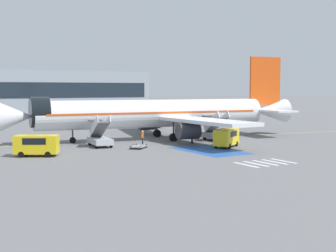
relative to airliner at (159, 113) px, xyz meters
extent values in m
plane|color=slate|center=(0.06, 0.98, -3.71)|extent=(600.00, 600.00, 0.00)
cube|color=gold|center=(-0.70, 0.09, -3.71)|extent=(76.53, 9.81, 0.01)
cube|color=#2856A8|center=(-0.70, -13.43, -3.71)|extent=(5.69, 9.87, 0.01)
cube|color=silver|center=(-3.70, -23.54, -3.71)|extent=(0.44, 3.60, 0.01)
cube|color=silver|center=(-2.50, -23.54, -3.71)|extent=(0.44, 3.60, 0.01)
cube|color=silver|center=(-1.30, -23.54, -3.71)|extent=(0.44, 3.60, 0.01)
cube|color=silver|center=(-0.10, -23.54, -3.71)|extent=(0.44, 3.60, 0.01)
cube|color=silver|center=(1.10, -23.54, -3.71)|extent=(0.44, 3.60, 0.01)
cylinder|color=silver|center=(-0.70, 0.09, 0.00)|extent=(33.33, 7.99, 3.89)
cone|color=silver|center=(-19.25, 2.42, 0.00)|extent=(4.73, 4.32, 3.82)
cone|color=silver|center=(18.62, -2.34, 0.00)|extent=(6.26, 4.44, 3.74)
cylinder|color=black|center=(-16.35, 2.05, 0.49)|extent=(2.81, 4.19, 3.93)
cube|color=#DB4C14|center=(-0.70, 0.09, 0.20)|extent=(30.71, 7.74, 0.24)
cube|color=silver|center=(1.53, -9.08, -0.58)|extent=(4.92, 16.92, 0.44)
cylinder|color=#38383D|center=(0.13, -7.42, -1.91)|extent=(3.06, 2.50, 2.16)
cube|color=silver|center=(3.73, 8.42, -0.58)|extent=(8.92, 17.49, 0.44)
cylinder|color=#38383D|center=(1.96, 7.15, -1.91)|extent=(3.06, 2.50, 2.16)
cube|color=#DB4C14|center=(17.75, -2.23, 4.69)|extent=(5.45, 1.04, 7.42)
cube|color=silver|center=(16.71, -5.83, 0.20)|extent=(4.25, 6.62, 0.24)
cube|color=silver|center=(17.63, 1.51, 0.20)|extent=(4.25, 6.62, 0.24)
cylinder|color=#38383D|center=(-12.20, 1.53, -1.84)|extent=(0.20, 0.20, 2.91)
cylinder|color=black|center=(-12.20, 1.53, -3.29)|extent=(0.87, 0.38, 0.84)
cylinder|color=#38383D|center=(0.53, -3.14, -1.87)|extent=(0.24, 0.24, 2.58)
cylinder|color=black|center=(0.53, -3.14, -3.16)|extent=(1.17, 0.73, 1.10)
cylinder|color=#38383D|center=(1.29, 2.91, -1.87)|extent=(0.24, 0.24, 2.58)
cylinder|color=black|center=(1.29, 2.91, -3.16)|extent=(1.17, 0.73, 1.10)
cube|color=#ADB2BA|center=(-10.30, -3.29, -3.01)|extent=(2.78, 5.04, 0.70)
cylinder|color=black|center=(-11.02, -1.51, -3.36)|extent=(0.31, 0.72, 0.70)
cylinder|color=black|center=(-9.17, -1.74, -3.36)|extent=(0.31, 0.72, 0.70)
cylinder|color=black|center=(-11.44, -4.84, -3.36)|extent=(0.31, 0.72, 0.70)
cylinder|color=black|center=(-9.58, -5.07, -3.36)|extent=(0.31, 0.72, 0.70)
cube|color=#4C4C51|center=(-10.30, -3.29, -1.61)|extent=(1.94, 4.30, 2.24)
cube|color=#4C4C51|center=(-10.02, -1.03, -0.56)|extent=(1.77, 1.30, 0.12)
cube|color=silver|center=(-11.07, -3.19, -1.14)|extent=(0.62, 4.49, 2.94)
cube|color=silver|center=(-9.54, -3.38, -1.14)|extent=(0.62, 4.49, 2.94)
cube|color=#ADB2BA|center=(6.12, -5.35, -3.01)|extent=(2.78, 5.04, 0.70)
cylinder|color=black|center=(5.40, -3.57, -3.36)|extent=(0.31, 0.72, 0.70)
cylinder|color=black|center=(7.26, -3.80, -3.36)|extent=(0.31, 0.72, 0.70)
cylinder|color=black|center=(4.98, -6.90, -3.36)|extent=(0.31, 0.72, 0.70)
cylinder|color=black|center=(6.84, -7.14, -3.36)|extent=(0.31, 0.72, 0.70)
cube|color=#4C4C51|center=(6.12, -5.35, -1.52)|extent=(1.94, 4.30, 2.42)
cube|color=#4C4C51|center=(6.40, -3.09, -0.38)|extent=(1.77, 1.30, 0.12)
cube|color=silver|center=(5.36, -5.26, -1.05)|extent=(0.63, 4.52, 3.11)
cube|color=silver|center=(6.88, -5.45, -1.05)|extent=(0.63, 4.52, 3.11)
cube|color=#38383D|center=(8.76, 20.83, -2.93)|extent=(2.51, 9.50, 0.60)
cube|color=silver|center=(8.75, 25.47, -2.43)|extent=(2.38, 2.11, 1.60)
cube|color=black|center=(8.75, 26.53, -2.11)|extent=(2.00, 0.04, 0.70)
cylinder|color=#B7BCC4|center=(8.76, 20.41, -1.39)|extent=(2.48, 6.55, 2.48)
cylinder|color=gold|center=(8.76, 20.41, -1.39)|extent=(2.53, 0.35, 2.53)
cylinder|color=black|center=(7.57, 25.05, -3.23)|extent=(0.28, 0.96, 0.96)
cylinder|color=black|center=(9.94, 25.05, -3.23)|extent=(0.28, 0.96, 0.96)
cylinder|color=black|center=(7.57, 20.30, -3.23)|extent=(0.28, 0.96, 0.96)
cylinder|color=black|center=(9.94, 20.30, -3.23)|extent=(0.28, 0.96, 0.96)
cylinder|color=black|center=(7.57, 17.66, -3.23)|extent=(0.28, 0.96, 0.96)
cylinder|color=black|center=(9.95, 17.66, -3.23)|extent=(0.28, 0.96, 0.96)
cube|color=yellow|center=(-19.37, -7.80, -2.43)|extent=(4.92, 3.95, 1.93)
cube|color=black|center=(-19.37, -7.80, -2.00)|extent=(3.16, 3.00, 0.69)
cylinder|color=black|center=(-17.70, -7.65, -3.39)|extent=(0.66, 0.48, 0.64)
cylinder|color=black|center=(-18.60, -9.29, -3.39)|extent=(0.66, 0.48, 0.64)
cylinder|color=black|center=(-20.14, -6.31, -3.39)|extent=(0.66, 0.48, 0.64)
cylinder|color=black|center=(-21.05, -7.95, -3.39)|extent=(0.66, 0.48, 0.64)
cube|color=yellow|center=(2.88, -11.88, -2.43)|extent=(4.86, 4.12, 1.92)
cube|color=black|center=(2.88, -11.88, -2.01)|extent=(3.16, 2.98, 0.69)
cylinder|color=black|center=(3.59, -10.37, -3.39)|extent=(0.64, 0.52, 0.64)
cylinder|color=black|center=(4.54, -11.79, -3.39)|extent=(0.64, 0.52, 0.64)
cylinder|color=black|center=(1.22, -11.97, -3.39)|extent=(0.64, 0.52, 0.64)
cylinder|color=black|center=(2.17, -13.39, -3.39)|extent=(0.64, 0.52, 0.64)
cube|color=gray|center=(-7.00, -7.43, -3.45)|extent=(2.91, 2.89, 0.12)
cylinder|color=black|center=(-7.30, -8.61, -3.51)|extent=(0.36, 0.35, 0.40)
cylinder|color=black|center=(-8.19, -7.70, -3.51)|extent=(0.36, 0.35, 0.40)
cylinder|color=black|center=(-5.81, -7.16, -3.51)|extent=(0.36, 0.35, 0.40)
cylinder|color=black|center=(-6.70, -6.25, -3.51)|extent=(0.36, 0.35, 0.40)
cylinder|color=gray|center=(-7.37, -8.76, -3.12)|extent=(0.05, 0.05, 0.55)
cylinder|color=gray|center=(-8.33, -7.77, -3.12)|extent=(0.05, 0.05, 0.55)
cylinder|color=gray|center=(-5.66, -7.09, -3.12)|extent=(0.05, 0.05, 0.55)
cylinder|color=gray|center=(-6.62, -6.10, -3.12)|extent=(0.05, 0.05, 0.55)
cylinder|color=black|center=(1.51, -6.43, -3.29)|extent=(0.14, 0.14, 0.84)
cylinder|color=black|center=(1.38, -6.34, -3.29)|extent=(0.14, 0.14, 0.84)
cube|color=orange|center=(1.44, -6.39, -2.54)|extent=(0.47, 0.42, 0.66)
cube|color=silver|center=(1.44, -6.39, -2.54)|extent=(0.48, 0.44, 0.06)
sphere|color=beige|center=(1.44, -6.39, -2.10)|extent=(0.23, 0.23, 0.23)
cylinder|color=#191E38|center=(-4.95, -4.52, -3.26)|extent=(0.14, 0.14, 0.91)
cylinder|color=#191E38|center=(-5.05, -4.66, -3.26)|extent=(0.14, 0.14, 0.91)
cube|color=orange|center=(-5.00, -4.59, -2.45)|extent=(0.42, 0.47, 0.72)
cube|color=silver|center=(-5.00, -4.59, -2.45)|extent=(0.44, 0.48, 0.06)
sphere|color=beige|center=(-5.00, -4.59, -1.97)|extent=(0.25, 0.25, 0.25)
cube|color=#89939E|center=(-7.03, 76.94, 2.42)|extent=(86.65, 12.00, 12.26)
cube|color=#19232D|center=(-7.03, 70.89, 3.03)|extent=(83.18, 0.10, 4.29)
camera|label=1|loc=(-32.32, -57.66, 3.55)|focal=50.00mm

